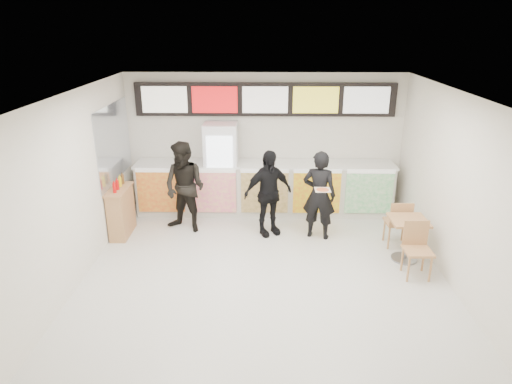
{
  "coord_description": "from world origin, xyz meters",
  "views": [
    {
      "loc": [
        -0.02,
        -6.28,
        3.99
      ],
      "look_at": [
        -0.15,
        1.2,
        1.19
      ],
      "focal_mm": 32.0,
      "sensor_mm": 36.0,
      "label": 1
    }
  ],
  "objects_px": {
    "service_counter": "(265,188)",
    "customer_main": "(319,195)",
    "drinks_fridge": "(221,169)",
    "customer_mid": "(268,193)",
    "cafe_table": "(407,232)",
    "condiment_ledge": "(121,211)",
    "customer_left": "(185,188)"
  },
  "relations": [
    {
      "from": "customer_main",
      "to": "condiment_ledge",
      "type": "relative_size",
      "value": 1.52
    },
    {
      "from": "service_counter",
      "to": "customer_main",
      "type": "height_order",
      "value": "customer_main"
    },
    {
      "from": "service_counter",
      "to": "condiment_ledge",
      "type": "relative_size",
      "value": 4.81
    },
    {
      "from": "drinks_fridge",
      "to": "customer_mid",
      "type": "xyz_separation_m",
      "value": [
        1.0,
        -1.09,
        -0.14
      ]
    },
    {
      "from": "customer_main",
      "to": "condiment_ledge",
      "type": "distance_m",
      "value": 3.88
    },
    {
      "from": "service_counter",
      "to": "drinks_fridge",
      "type": "bearing_deg",
      "value": 179.01
    },
    {
      "from": "service_counter",
      "to": "customer_main",
      "type": "distance_m",
      "value": 1.62
    },
    {
      "from": "cafe_table",
      "to": "condiment_ledge",
      "type": "relative_size",
      "value": 1.38
    },
    {
      "from": "customer_main",
      "to": "customer_left",
      "type": "xyz_separation_m",
      "value": [
        -2.62,
        0.27,
        0.04
      ]
    },
    {
      "from": "service_counter",
      "to": "condiment_ledge",
      "type": "xyz_separation_m",
      "value": [
        -2.82,
        -1.17,
        -0.08
      ]
    },
    {
      "from": "service_counter",
      "to": "drinks_fridge",
      "type": "xyz_separation_m",
      "value": [
        -0.93,
        0.02,
        0.43
      ]
    },
    {
      "from": "drinks_fridge",
      "to": "condiment_ledge",
      "type": "relative_size",
      "value": 1.73
    },
    {
      "from": "drinks_fridge",
      "to": "customer_main",
      "type": "height_order",
      "value": "drinks_fridge"
    },
    {
      "from": "cafe_table",
      "to": "condiment_ledge",
      "type": "distance_m",
      "value": 5.4
    },
    {
      "from": "customer_main",
      "to": "cafe_table",
      "type": "xyz_separation_m",
      "value": [
        1.46,
        -0.9,
        -0.33
      ]
    },
    {
      "from": "customer_main",
      "to": "condiment_ledge",
      "type": "height_order",
      "value": "customer_main"
    },
    {
      "from": "service_counter",
      "to": "customer_mid",
      "type": "bearing_deg",
      "value": -86.41
    },
    {
      "from": "drinks_fridge",
      "to": "customer_mid",
      "type": "distance_m",
      "value": 1.49
    },
    {
      "from": "drinks_fridge",
      "to": "condiment_ledge",
      "type": "bearing_deg",
      "value": -147.92
    },
    {
      "from": "customer_mid",
      "to": "condiment_ledge",
      "type": "height_order",
      "value": "customer_mid"
    },
    {
      "from": "customer_left",
      "to": "condiment_ledge",
      "type": "relative_size",
      "value": 1.59
    },
    {
      "from": "service_counter",
      "to": "customer_mid",
      "type": "xyz_separation_m",
      "value": [
        0.07,
        -1.08,
        0.29
      ]
    },
    {
      "from": "service_counter",
      "to": "customer_left",
      "type": "bearing_deg",
      "value": -149.32
    },
    {
      "from": "cafe_table",
      "to": "drinks_fridge",
      "type": "bearing_deg",
      "value": 147.02
    },
    {
      "from": "service_counter",
      "to": "cafe_table",
      "type": "distance_m",
      "value": 3.27
    },
    {
      "from": "cafe_table",
      "to": "condiment_ledge",
      "type": "height_order",
      "value": "condiment_ledge"
    },
    {
      "from": "drinks_fridge",
      "to": "customer_main",
      "type": "distance_m",
      "value": 2.33
    },
    {
      "from": "customer_left",
      "to": "customer_mid",
      "type": "relative_size",
      "value": 1.06
    },
    {
      "from": "service_counter",
      "to": "customer_main",
      "type": "xyz_separation_m",
      "value": [
        1.04,
        -1.21,
        0.3
      ]
    },
    {
      "from": "customer_main",
      "to": "customer_mid",
      "type": "xyz_separation_m",
      "value": [
        -0.98,
        0.13,
        -0.01
      ]
    },
    {
      "from": "customer_main",
      "to": "condiment_ledge",
      "type": "bearing_deg",
      "value": 15.73
    },
    {
      "from": "customer_main",
      "to": "cafe_table",
      "type": "relative_size",
      "value": 1.1
    }
  ]
}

